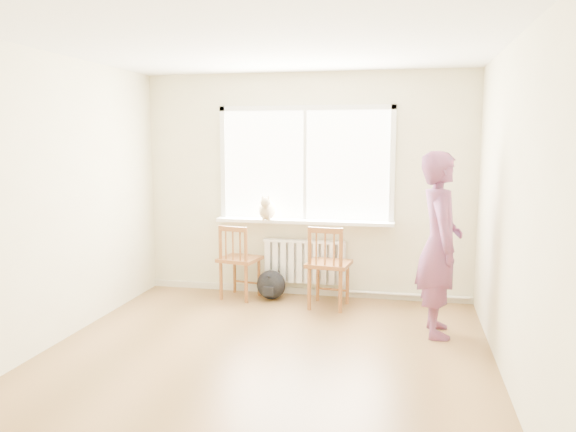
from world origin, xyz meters
The scene contains 13 objects.
floor centered at (0.00, 0.00, 0.00)m, with size 4.50×4.50×0.00m, color olive.
ceiling centered at (0.00, 0.00, 2.70)m, with size 4.50×4.50×0.00m, color white.
back_wall centered at (0.00, 2.25, 1.35)m, with size 4.00×0.01×2.70m, color beige.
window centered at (0.00, 2.22, 1.66)m, with size 2.12×0.05×1.42m.
windowsill centered at (0.00, 2.14, 0.93)m, with size 2.15×0.22×0.04m, color white.
radiator centered at (0.00, 2.16, 0.44)m, with size 1.00×0.12×0.55m.
heating_pipe centered at (1.25, 2.19, 0.08)m, with size 0.04×0.04×1.40m, color silver.
baseboard centered at (0.00, 2.23, 0.04)m, with size 4.00×0.03×0.08m, color beige.
chair_left centered at (-0.76, 1.89, 0.46)m, with size 0.52×0.50×0.90m.
chair_right centered at (0.35, 1.73, 0.48)m, with size 0.52×0.50×0.95m.
person centered at (1.53, 1.12, 0.90)m, with size 0.66×0.43×1.80m, color #B53C59.
cat centered at (-0.43, 2.05, 1.08)m, with size 0.23×0.46×0.31m.
backpack centered at (-0.36, 1.95, 0.18)m, with size 0.35×0.26×0.35m, color black.
Camera 1 is at (1.20, -4.43, 1.93)m, focal length 35.00 mm.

